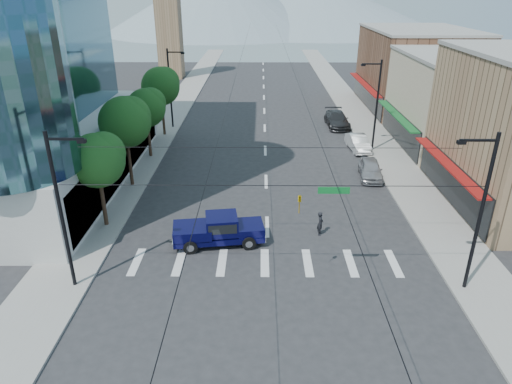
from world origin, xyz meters
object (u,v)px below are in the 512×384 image
(pickup_truck, at_px, (218,229))
(parked_car_near, at_px, (370,169))
(parked_car_mid, at_px, (358,143))
(parked_car_far, at_px, (337,119))
(pedestrian, at_px, (320,223))

(pickup_truck, xyz_separation_m, parked_car_near, (12.24, 11.24, -0.26))
(parked_car_near, xyz_separation_m, parked_car_mid, (0.35, 7.32, -0.01))
(pickup_truck, xyz_separation_m, parked_car_mid, (12.58, 18.56, -0.27))
(parked_car_mid, relative_size, parked_car_far, 0.79)
(parked_car_near, distance_m, parked_car_mid, 7.33)
(pickup_truck, relative_size, parked_car_mid, 1.31)
(pickup_truck, bearing_deg, pedestrian, 2.42)
(pickup_truck, distance_m, pedestrian, 6.83)
(pickup_truck, xyz_separation_m, parked_car_far, (11.73, 27.01, -0.18))
(pickup_truck, height_order, parked_car_mid, pickup_truck)
(pedestrian, xyz_separation_m, parked_car_near, (5.53, 9.98, -0.05))
(pedestrian, distance_m, parked_car_near, 11.41)
(parked_car_mid, bearing_deg, pedestrian, -114.09)
(pedestrian, height_order, parked_car_far, parked_car_far)
(pedestrian, distance_m, parked_car_far, 26.24)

